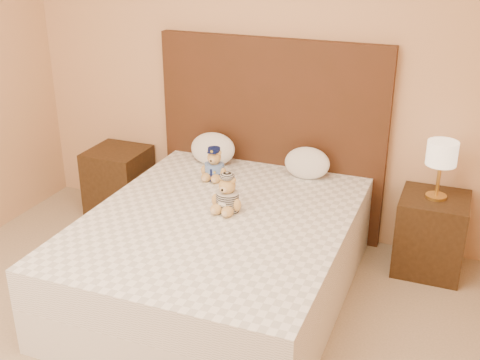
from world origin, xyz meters
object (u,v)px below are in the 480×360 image
(lamp, at_px, (442,156))
(teddy_prisoner, at_px, (227,193))
(nightstand_left, at_px, (119,181))
(pillow_right, at_px, (307,162))
(bed, at_px, (219,255))
(pillow_left, at_px, (213,147))
(nightstand_right, at_px, (431,234))
(teddy_police, at_px, (214,164))

(lamp, bearing_deg, teddy_prisoner, -150.21)
(nightstand_left, height_order, lamp, lamp)
(nightstand_left, distance_m, pillow_right, 1.64)
(lamp, bearing_deg, bed, -147.38)
(pillow_left, bearing_deg, nightstand_left, -177.97)
(nightstand_right, xyz_separation_m, lamp, (-0.00, 0.00, 0.57))
(lamp, relative_size, pillow_left, 1.11)
(nightstand_right, distance_m, pillow_right, 0.99)
(bed, xyz_separation_m, teddy_police, (-0.27, 0.55, 0.39))
(teddy_prisoner, bearing_deg, teddy_police, 129.11)
(teddy_prisoner, xyz_separation_m, pillow_left, (-0.43, 0.73, 0.00))
(nightstand_right, distance_m, lamp, 0.57)
(lamp, xyz_separation_m, teddy_police, (-1.52, -0.25, -0.18))
(pillow_left, bearing_deg, teddy_police, -64.07)
(bed, height_order, teddy_prisoner, teddy_prisoner)
(bed, bearing_deg, nightstand_left, 147.38)
(nightstand_right, height_order, teddy_police, teddy_police)
(nightstand_left, distance_m, nightstand_right, 2.50)
(bed, height_order, pillow_right, pillow_right)
(teddy_police, height_order, pillow_left, pillow_left)
(nightstand_left, height_order, teddy_police, teddy_police)
(teddy_police, relative_size, teddy_prisoner, 0.96)
(bed, distance_m, teddy_prisoner, 0.41)
(lamp, relative_size, pillow_right, 1.20)
(bed, distance_m, pillow_right, 0.98)
(bed, xyz_separation_m, teddy_prisoner, (0.02, 0.10, 0.40))
(nightstand_left, relative_size, teddy_prisoner, 2.24)
(pillow_left, bearing_deg, nightstand_right, -1.04)
(pillow_right, bearing_deg, bed, -112.32)
(bed, relative_size, pillow_right, 5.99)
(bed, distance_m, nightstand_left, 1.48)
(bed, height_order, nightstand_left, same)
(teddy_prisoner, bearing_deg, nightstand_right, 36.25)
(nightstand_left, relative_size, nightstand_right, 1.00)
(nightstand_left, xyz_separation_m, lamp, (2.50, 0.00, 0.57))
(pillow_right, bearing_deg, lamp, -1.89)
(nightstand_left, bearing_deg, teddy_police, -14.26)
(lamp, xyz_separation_m, teddy_prisoner, (-1.23, -0.70, -0.18))
(teddy_police, relative_size, pillow_left, 0.65)
(teddy_prisoner, bearing_deg, pillow_right, 73.02)
(nightstand_left, bearing_deg, pillow_left, 2.03)
(lamp, bearing_deg, nightstand_right, 0.00)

